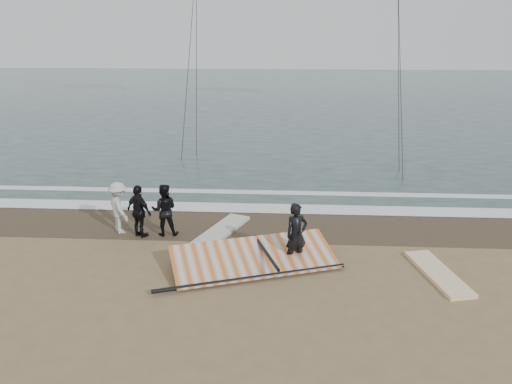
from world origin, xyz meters
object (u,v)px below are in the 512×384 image
sail_rig (252,258)px  man_main (296,234)px  board_cream (221,231)px  board_white (438,273)px

sail_rig → man_main: bearing=6.8°
man_main → sail_rig: (-1.15, -0.14, -0.65)m
board_cream → sail_rig: size_ratio=0.56×
man_main → board_cream: bearing=110.2°
sail_rig → board_cream: bearing=117.5°
board_white → man_main: bearing=161.1°
man_main → board_cream: (-2.23, 1.95, -0.79)m
sail_rig → board_white: bearing=-3.6°
board_white → sail_rig: (-4.75, 0.30, 0.15)m
board_cream → board_white: bearing=-0.6°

